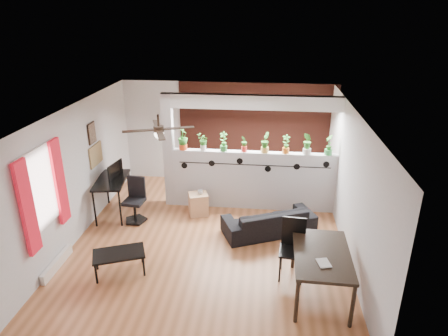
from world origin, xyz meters
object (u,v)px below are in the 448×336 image
at_px(ceiling_fan, 159,131).
at_px(computer_desk, 112,183).
at_px(potted_plant_4, 265,142).
at_px(dining_table, 322,258).
at_px(potted_plant_1, 203,142).
at_px(cube_shelf, 198,204).
at_px(potted_plant_2, 224,141).
at_px(office_chair, 135,203).
at_px(potted_plant_7, 329,144).
at_px(potted_plant_6, 308,143).
at_px(sofa, 269,221).
at_px(potted_plant_3, 244,143).
at_px(coffee_table, 119,255).
at_px(potted_plant_0, 183,138).
at_px(potted_plant_5, 286,143).
at_px(folding_chair, 293,243).
at_px(cup, 200,192).

distance_m(ceiling_fan, computer_desk, 2.42).
height_order(potted_plant_4, dining_table, potted_plant_4).
height_order(potted_plant_1, cube_shelf, potted_plant_1).
xyz_separation_m(potted_plant_2, office_chair, (-1.79, -0.89, -1.15)).
bearing_deg(computer_desk, potted_plant_7, 8.03).
height_order(potted_plant_6, sofa, potted_plant_6).
distance_m(potted_plant_3, potted_plant_6, 1.36).
height_order(office_chair, coffee_table, office_chair).
bearing_deg(potted_plant_3, potted_plant_7, 0.00).
bearing_deg(ceiling_fan, potted_plant_2, 62.86).
xyz_separation_m(potted_plant_6, sofa, (-0.76, -1.07, -1.34)).
bearing_deg(potted_plant_2, cube_shelf, -137.58).
distance_m(potted_plant_0, potted_plant_1, 0.45).
distance_m(ceiling_fan, potted_plant_0, 1.93).
height_order(ceiling_fan, potted_plant_4, ceiling_fan).
relative_size(potted_plant_3, potted_plant_5, 0.87).
bearing_deg(potted_plant_6, sofa, -125.26).
bearing_deg(sofa, potted_plant_6, -149.01).
xyz_separation_m(ceiling_fan, potted_plant_2, (0.92, 1.80, -0.73)).
bearing_deg(potted_plant_2, potted_plant_0, 180.00).
bearing_deg(ceiling_fan, potted_plant_4, 44.59).
relative_size(potted_plant_1, potted_plant_6, 0.79).
bearing_deg(potted_plant_6, office_chair, -166.03).
relative_size(potted_plant_7, computer_desk, 0.36).
bearing_deg(potted_plant_4, sofa, -82.36).
distance_m(potted_plant_4, computer_desk, 3.44).
distance_m(potted_plant_2, potted_plant_3, 0.45).
distance_m(potted_plant_7, dining_table, 3.06).
xyz_separation_m(office_chair, dining_table, (3.64, -2.01, 0.26)).
bearing_deg(potted_plant_0, potted_plant_3, 0.00).
bearing_deg(computer_desk, office_chair, -22.58).
bearing_deg(potted_plant_4, folding_chair, -77.49).
bearing_deg(office_chair, cube_shelf, 18.50).
xyz_separation_m(computer_desk, office_chair, (0.58, -0.24, -0.33)).
height_order(potted_plant_0, folding_chair, potted_plant_0).
height_order(potted_plant_3, coffee_table, potted_plant_3).
height_order(potted_plant_5, cup, potted_plant_5).
distance_m(cup, computer_desk, 1.93).
bearing_deg(potted_plant_1, office_chair, -146.28).
bearing_deg(potted_plant_7, potted_plant_5, -180.00).
height_order(potted_plant_3, sofa, potted_plant_3).
bearing_deg(potted_plant_7, potted_plant_6, 180.00).
distance_m(potted_plant_1, office_chair, 1.96).
xyz_separation_m(ceiling_fan, sofa, (1.97, 0.73, -2.06)).
height_order(potted_plant_1, computer_desk, potted_plant_1).
bearing_deg(computer_desk, potted_plant_6, 8.89).
distance_m(computer_desk, folding_chair, 4.20).
xyz_separation_m(potted_plant_0, potted_plant_7, (3.16, 0.00, -0.02)).
height_order(potted_plant_7, folding_chair, potted_plant_7).
relative_size(potted_plant_7, coffee_table, 0.45).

